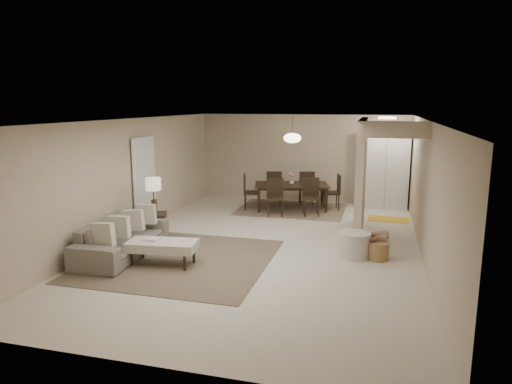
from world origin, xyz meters
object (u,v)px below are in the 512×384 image
(sofa, at_px, (123,238))
(ottoman_bench, at_px, (162,246))
(round_pouf, at_px, (354,245))
(pantry_cabinet, at_px, (386,170))
(wicker_basket, at_px, (378,251))
(side_table, at_px, (155,225))
(dining_table, at_px, (291,197))

(sofa, relative_size, ottoman_bench, 1.82)
(round_pouf, bearing_deg, pantry_cabinet, 82.49)
(pantry_cabinet, height_order, wicker_basket, pantry_cabinet)
(side_table, bearing_deg, pantry_cabinet, 41.51)
(pantry_cabinet, height_order, sofa, pantry_cabinet)
(round_pouf, relative_size, dining_table, 0.31)
(side_table, distance_m, round_pouf, 4.17)
(ottoman_bench, relative_size, wicker_basket, 3.27)
(wicker_basket, bearing_deg, pantry_cabinet, 88.10)
(pantry_cabinet, bearing_deg, dining_table, -159.57)
(ottoman_bench, xyz_separation_m, side_table, (-0.92, 1.50, -0.09))
(sofa, xyz_separation_m, dining_table, (2.39, 4.51, 0.01))
(side_table, bearing_deg, wicker_basket, -2.99)
(ottoman_bench, height_order, side_table, side_table)
(ottoman_bench, bearing_deg, wicker_basket, 12.00)
(sofa, xyz_separation_m, wicker_basket, (4.65, 0.96, -0.17))
(sofa, bearing_deg, side_table, -5.30)
(round_pouf, relative_size, wicker_basket, 1.55)
(wicker_basket, bearing_deg, sofa, -168.30)
(side_table, bearing_deg, ottoman_bench, -58.62)
(side_table, distance_m, wicker_basket, 4.61)
(side_table, height_order, round_pouf, side_table)
(sofa, relative_size, side_table, 4.39)
(ottoman_bench, xyz_separation_m, dining_table, (1.42, 4.81, -0.01))
(dining_table, bearing_deg, wicker_basket, -71.34)
(pantry_cabinet, relative_size, round_pouf, 3.50)
(wicker_basket, relative_size, dining_table, 0.20)
(pantry_cabinet, relative_size, dining_table, 1.08)
(sofa, bearing_deg, dining_table, -30.81)
(dining_table, bearing_deg, sofa, -131.83)
(round_pouf, bearing_deg, wicker_basket, -4.71)
(ottoman_bench, distance_m, round_pouf, 3.50)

